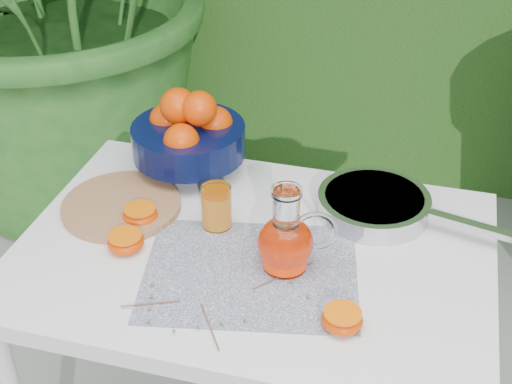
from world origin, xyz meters
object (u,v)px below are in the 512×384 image
(fruit_bowl, at_px, (189,133))
(juice_pitcher, at_px, (287,241))
(white_table, at_px, (254,277))
(saute_pan, at_px, (375,204))
(cutting_board, at_px, (121,206))

(fruit_bowl, relative_size, juice_pitcher, 1.63)
(white_table, xyz_separation_m, saute_pan, (0.23, 0.20, 0.11))
(white_table, height_order, fruit_bowl, fruit_bowl)
(cutting_board, bearing_deg, white_table, -10.48)
(cutting_board, relative_size, saute_pan, 0.58)
(cutting_board, height_order, saute_pan, saute_pan)
(juice_pitcher, relative_size, saute_pan, 0.40)
(cutting_board, relative_size, fruit_bowl, 0.89)
(white_table, height_order, saute_pan, saute_pan)
(juice_pitcher, bearing_deg, white_table, 151.24)
(fruit_bowl, distance_m, saute_pan, 0.48)
(white_table, bearing_deg, fruit_bowl, 131.18)
(fruit_bowl, height_order, saute_pan, fruit_bowl)
(saute_pan, bearing_deg, white_table, -139.67)
(juice_pitcher, xyz_separation_m, saute_pan, (0.15, 0.24, -0.04))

